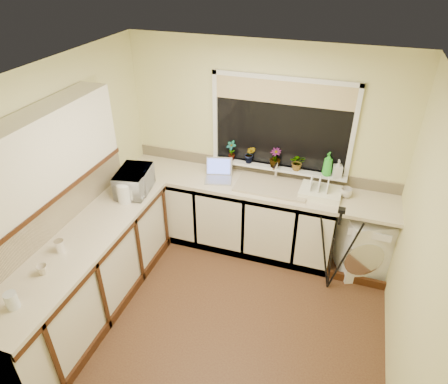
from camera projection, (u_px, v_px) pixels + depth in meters
floor at (222, 315)px, 4.13m from camera, size 3.20×3.20×0.00m
ceiling at (221, 80)px, 2.83m from camera, size 3.20×3.20×0.00m
wall_back at (263, 148)px, 4.68m from camera, size 3.20×0.00×3.20m
wall_front at (137, 367)px, 2.27m from camera, size 3.20×0.00×3.20m
wall_left at (67, 189)px, 3.91m from camera, size 0.00×3.00×3.00m
wall_right at (420, 259)px, 3.05m from camera, size 0.00×3.00×3.00m
base_cabinet_back at (228, 212)px, 4.95m from camera, size 2.55×0.60×0.86m
base_cabinet_left at (90, 276)px, 4.01m from camera, size 0.54×2.40×0.86m
worktop_back at (255, 186)px, 4.62m from camera, size 3.20×0.60×0.04m
worktop_left at (81, 241)px, 3.77m from camera, size 0.60×2.40×0.04m
upper_cabinet at (33, 159)px, 3.20m from camera, size 0.28×1.90×0.70m
splashback_left at (50, 214)px, 3.71m from camera, size 0.02×2.40×0.45m
splashback_back at (261, 168)px, 4.81m from camera, size 3.20×0.02×0.14m
window_glass at (281, 125)px, 4.44m from camera, size 1.50×0.02×1.00m
window_blind at (284, 93)px, 4.22m from camera, size 1.50×0.02×0.25m
windowsill at (277, 168)px, 4.67m from camera, size 1.60×0.14×0.03m
sink at (272, 186)px, 4.55m from camera, size 0.82×0.46×0.03m
faucet at (276, 171)px, 4.64m from camera, size 0.03×0.03×0.24m
washing_machine at (365, 243)px, 4.54m from camera, size 0.69×0.68×0.75m
laptop at (219, 174)px, 4.71m from camera, size 0.37×0.36×0.22m
kettle at (124, 193)px, 4.26m from camera, size 0.15×0.15×0.20m
dish_rack at (320, 192)px, 4.41m from camera, size 0.46×0.35×0.07m
tripod at (334, 250)px, 4.19m from camera, size 0.67×0.67×1.06m
glass_jug at (12, 301)px, 3.03m from camera, size 0.10×0.10×0.14m
steel_jar at (60, 246)px, 3.59m from camera, size 0.08×0.08×0.12m
microwave at (134, 181)px, 4.41m from camera, size 0.40×0.53×0.27m
plant_a at (231, 151)px, 4.75m from camera, size 0.15×0.13×0.24m
plant_b at (250, 154)px, 4.68m from camera, size 0.12×0.10×0.22m
plant_c at (275, 158)px, 4.60m from camera, size 0.15×0.15×0.23m
plant_d at (298, 162)px, 4.55m from camera, size 0.20×0.19×0.20m
soap_bottle_green at (328, 164)px, 4.42m from camera, size 0.13×0.14×0.28m
soap_bottle_clear at (338, 169)px, 4.41m from camera, size 0.11×0.12×0.21m
cup_back at (346, 193)px, 4.36m from camera, size 0.16×0.16×0.10m
cup_left at (42, 270)px, 3.35m from camera, size 0.11×0.11×0.09m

